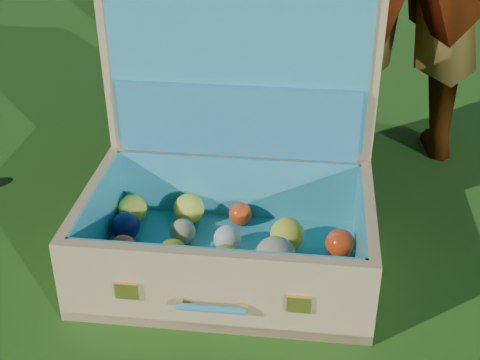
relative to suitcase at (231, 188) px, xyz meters
name	(u,v)px	position (x,y,z in m)	size (l,w,h in m)	color
ground	(179,253)	(-0.12, -0.05, -0.19)	(60.00, 60.00, 0.00)	#215114
suitcase	(231,188)	(0.00, 0.00, 0.00)	(0.78, 0.64, 0.66)	tan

